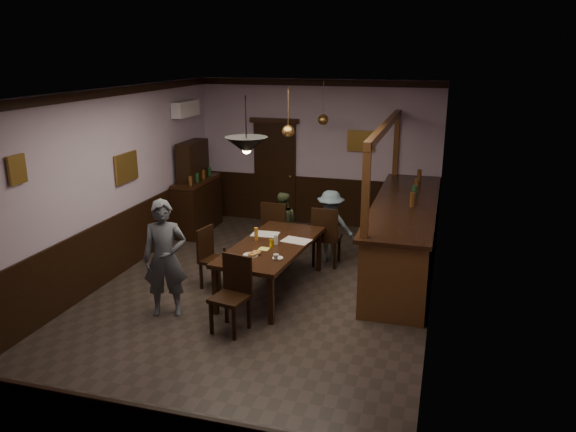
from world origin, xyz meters
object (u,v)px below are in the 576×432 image
(person_standing, at_px, (165,258))
(pendant_brass_far, at_px, (323,120))
(chair_far_right, at_px, (326,234))
(soda_can, at_px, (271,243))
(dining_table, at_px, (272,248))
(chair_near, at_px, (233,290))
(person_seated_left, at_px, (282,223))
(sideboard, at_px, (196,196))
(pendant_brass_mid, at_px, (288,131))
(bar_counter, at_px, (405,233))
(person_seated_right, at_px, (330,226))
(coffee_cup, at_px, (276,257))
(chair_side, at_px, (211,255))
(pendant_iron, at_px, (246,145))
(chair_far_left, at_px, (276,228))

(person_standing, distance_m, pendant_brass_far, 4.34)
(chair_far_right, height_order, soda_can, chair_far_right)
(dining_table, bearing_deg, chair_near, -94.79)
(person_standing, xyz_separation_m, pendant_brass_far, (1.32, 3.86, 1.48))
(person_seated_left, relative_size, sideboard, 0.63)
(pendant_brass_mid, relative_size, pendant_brass_far, 1.00)
(pendant_brass_mid, bearing_deg, person_standing, -116.91)
(bar_counter, bearing_deg, person_seated_right, -179.94)
(chair_near, relative_size, soda_can, 8.38)
(coffee_cup, distance_m, pendant_brass_far, 3.65)
(chair_side, bearing_deg, coffee_cup, -101.83)
(person_seated_left, xyz_separation_m, sideboard, (-2.05, 0.82, 0.16))
(coffee_cup, xyz_separation_m, pendant_brass_mid, (-0.30, 1.67, 1.50))
(dining_table, bearing_deg, chair_side, -173.51)
(pendant_brass_mid, bearing_deg, person_seated_left, 116.48)
(chair_side, distance_m, person_seated_right, 2.22)
(bar_counter, bearing_deg, chair_side, -150.00)
(sideboard, bearing_deg, chair_near, -58.89)
(soda_can, bearing_deg, chair_far_right, 68.36)
(chair_far_right, distance_m, bar_counter, 1.31)
(dining_table, height_order, person_standing, person_standing)
(sideboard, relative_size, pendant_iron, 2.46)
(chair_near, height_order, sideboard, sideboard)
(chair_side, distance_m, bar_counter, 3.22)
(person_seated_right, xyz_separation_m, bar_counter, (1.26, 0.00, -0.01))
(person_standing, distance_m, coffee_cup, 1.52)
(chair_near, relative_size, person_seated_right, 0.80)
(bar_counter, bearing_deg, sideboard, 167.92)
(pendant_brass_mid, bearing_deg, person_seated_right, 35.60)
(dining_table, height_order, pendant_brass_mid, pendant_brass_mid)
(chair_far_right, bearing_deg, chair_side, 41.63)
(pendant_brass_far, bearing_deg, chair_far_right, -74.55)
(chair_side, xyz_separation_m, pendant_brass_far, (1.10, 2.82, 1.78))
(soda_can, bearing_deg, dining_table, 107.34)
(soda_can, distance_m, sideboard, 3.48)
(pendant_brass_mid, bearing_deg, chair_far_left, 139.47)
(dining_table, xyz_separation_m, pendant_brass_mid, (-0.04, 1.05, 1.61))
(chair_far_left, xyz_separation_m, person_seated_right, (0.92, 0.20, 0.05))
(person_seated_left, distance_m, coffee_cup, 2.28)
(person_standing, relative_size, person_seated_right, 1.31)
(chair_near, height_order, chair_side, chair_near)
(chair_side, height_order, person_seated_left, person_seated_left)
(soda_can, xyz_separation_m, pendant_iron, (-0.11, -0.67, 1.55))
(person_standing, bearing_deg, pendant_iron, -1.83)
(dining_table, bearing_deg, person_seated_right, 68.61)
(chair_far_right, xyz_separation_m, pendant_brass_mid, (-0.61, -0.17, 1.72))
(soda_can, bearing_deg, person_seated_left, 101.46)
(sideboard, bearing_deg, pendant_brass_mid, -30.34)
(chair_side, relative_size, coffee_cup, 11.84)
(chair_side, height_order, coffee_cup, chair_side)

